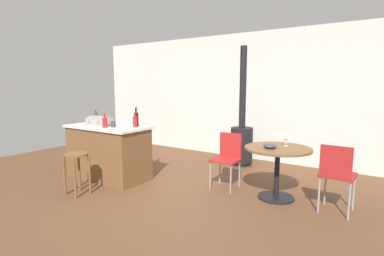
{
  "coord_description": "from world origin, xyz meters",
  "views": [
    {
      "loc": [
        2.75,
        -3.42,
        1.59
      ],
      "look_at": [
        0.32,
        0.21,
        0.96
      ],
      "focal_mm": 27.77,
      "sensor_mm": 36.0,
      "label": 1
    }
  ],
  "objects": [
    {
      "name": "ground_plane",
      "position": [
        0.0,
        0.0,
        0.0
      ],
      "size": [
        8.8,
        8.8,
        0.0
      ],
      "primitive_type": "plane",
      "color": "brown"
    },
    {
      "name": "back_wall",
      "position": [
        0.0,
        2.63,
        1.35
      ],
      "size": [
        8.0,
        0.1,
        2.7
      ],
      "primitive_type": "cube",
      "color": "beige",
      "rests_on": "ground_plane"
    },
    {
      "name": "kitchen_island",
      "position": [
        -1.22,
        -0.07,
        0.46
      ],
      "size": [
        1.46,
        0.74,
        0.91
      ],
      "color": "brown",
      "rests_on": "ground_plane"
    },
    {
      "name": "wooden_stool",
      "position": [
        -0.99,
        -0.87,
        0.45
      ],
      "size": [
        0.33,
        0.33,
        0.61
      ],
      "color": "brown",
      "rests_on": "ground_plane"
    },
    {
      "name": "dining_table",
      "position": [
        1.5,
        0.61,
        0.56
      ],
      "size": [
        0.92,
        0.92,
        0.73
      ],
      "color": "black",
      "rests_on": "ground_plane"
    },
    {
      "name": "folding_chair_near",
      "position": [
        2.27,
        0.5,
        0.53
      ],
      "size": [
        0.42,
        0.42,
        0.88
      ],
      "color": "maroon",
      "rests_on": "ground_plane"
    },
    {
      "name": "folding_chair_far",
      "position": [
        0.7,
        0.64,
        0.5
      ],
      "size": [
        0.42,
        0.42,
        0.85
      ],
      "color": "maroon",
      "rests_on": "ground_plane"
    },
    {
      "name": "wood_stove",
      "position": [
        0.33,
        1.99,
        0.57
      ],
      "size": [
        0.44,
        0.45,
        2.35
      ],
      "color": "black",
      "rests_on": "ground_plane"
    },
    {
      "name": "toolbox",
      "position": [
        -1.39,
        -0.1,
        0.99
      ],
      "size": [
        0.44,
        0.25,
        0.15
      ],
      "color": "gray",
      "rests_on": "kitchen_island"
    },
    {
      "name": "bottle_0",
      "position": [
        -1.07,
        -0.24,
        1.0
      ],
      "size": [
        0.08,
        0.08,
        0.23
      ],
      "color": "maroon",
      "rests_on": "kitchen_island"
    },
    {
      "name": "bottle_1",
      "position": [
        -0.78,
        0.17,
        1.04
      ],
      "size": [
        0.08,
        0.08,
        0.32
      ],
      "color": "black",
      "rests_on": "kitchen_island"
    },
    {
      "name": "bottle_2",
      "position": [
        -0.7,
        0.06,
        1.01
      ],
      "size": [
        0.07,
        0.07,
        0.24
      ],
      "color": "maroon",
      "rests_on": "kitchen_island"
    },
    {
      "name": "bottle_3",
      "position": [
        -1.75,
        0.11,
        1.01
      ],
      "size": [
        0.08,
        0.08,
        0.24
      ],
      "color": "#603314",
      "rests_on": "kitchen_island"
    },
    {
      "name": "cup_0",
      "position": [
        -0.65,
        -0.15,
        0.97
      ],
      "size": [
        0.11,
        0.07,
        0.11
      ],
      "color": "white",
      "rests_on": "kitchen_island"
    },
    {
      "name": "cup_1",
      "position": [
        -0.99,
        -0.14,
        0.96
      ],
      "size": [
        0.11,
        0.07,
        0.1
      ],
      "color": "#383838",
      "rests_on": "kitchen_island"
    },
    {
      "name": "wine_glass",
      "position": [
        1.55,
        0.79,
        0.84
      ],
      "size": [
        0.07,
        0.07,
        0.14
      ],
      "color": "silver",
      "rests_on": "dining_table"
    },
    {
      "name": "serving_bowl",
      "position": [
        1.42,
        0.5,
        0.77
      ],
      "size": [
        0.18,
        0.18,
        0.07
      ],
      "primitive_type": "ellipsoid",
      "color": "#383838",
      "rests_on": "dining_table"
    }
  ]
}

